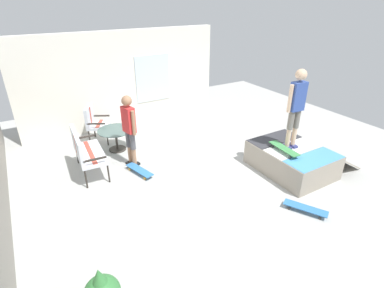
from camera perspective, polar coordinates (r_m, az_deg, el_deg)
ground_plane at (r=6.91m, az=2.78°, el=-6.14°), size 12.00×12.00×0.10m
house_facade at (r=9.33m, az=-12.84°, el=11.76°), size 0.23×6.00×2.79m
skate_ramp at (r=7.28m, az=18.46°, el=-2.68°), size 1.75×2.09×0.58m
patio_bench at (r=7.02m, az=-19.77°, el=-0.98°), size 1.28×0.62×1.02m
patio_chair_near_house at (r=8.56m, az=-17.99°, el=4.23°), size 0.81×0.78×1.02m
patio_table at (r=8.00m, az=-14.21°, el=1.54°), size 0.90×0.90×0.57m
person_watching at (r=6.96m, az=-11.83°, el=3.35°), size 0.47×0.29×1.71m
person_skater at (r=6.76m, az=19.20°, el=7.29°), size 0.26×0.48×1.76m
skateboard_by_bench at (r=6.97m, az=-9.91°, el=-4.90°), size 0.82×0.41×0.10m
skateboard_spare at (r=6.13m, az=20.71°, el=-11.32°), size 0.80×0.56×0.10m
skateboard_on_ramp at (r=6.84m, az=17.06°, el=-0.86°), size 0.81×0.26×0.10m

